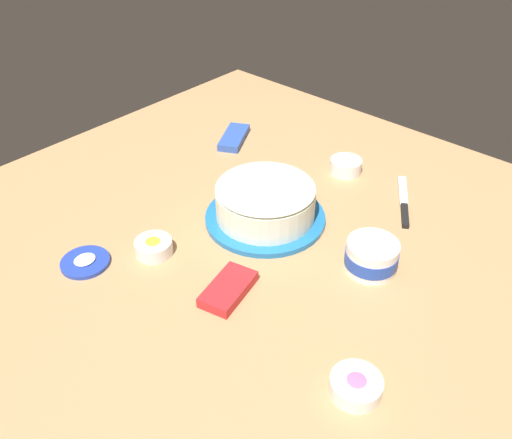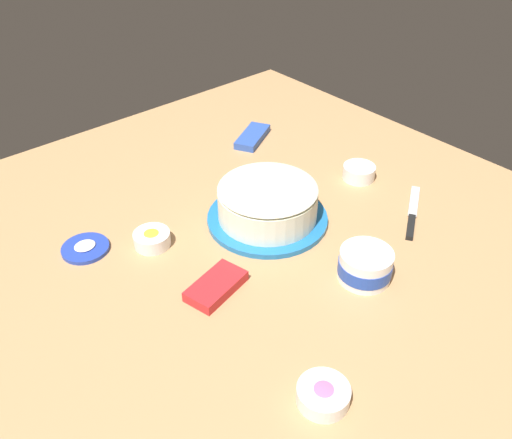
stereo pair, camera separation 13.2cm
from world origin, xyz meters
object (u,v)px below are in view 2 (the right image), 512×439
at_px(frosted_cake, 268,204).
at_px(sprinkle_bowl_pink, 323,394).
at_px(sprinkle_bowl_yellow, 152,238).
at_px(sprinkle_bowl_rainbow, 359,172).
at_px(frosting_tub, 365,265).
at_px(frosting_tub_lid, 85,248).
at_px(candy_box_lower, 252,137).
at_px(spreading_knife, 412,216).
at_px(candy_box_upper, 216,286).

xyz_separation_m(frosted_cake, sprinkle_bowl_pink, (-0.28, -0.46, -0.03)).
bearing_deg(sprinkle_bowl_yellow, sprinkle_bowl_rainbow, -12.06).
bearing_deg(sprinkle_bowl_pink, frosting_tub, 27.85).
distance_m(frosting_tub_lid, candy_box_lower, 0.67).
bearing_deg(sprinkle_bowl_pink, sprinkle_bowl_rainbow, 35.65).
distance_m(sprinkle_bowl_rainbow, candy_box_lower, 0.38).
distance_m(frosted_cake, sprinkle_bowl_rainbow, 0.33).
distance_m(frosting_tub, sprinkle_bowl_yellow, 0.50).
bearing_deg(sprinkle_bowl_yellow, candy_box_lower, 24.64).
bearing_deg(frosted_cake, sprinkle_bowl_pink, -121.58).
xyz_separation_m(sprinkle_bowl_pink, sprinkle_bowl_rainbow, (0.61, 0.44, 0.00)).
height_order(frosted_cake, sprinkle_bowl_pink, frosted_cake).
relative_size(spreading_knife, sprinkle_bowl_rainbow, 2.34).
xyz_separation_m(frosted_cake, spreading_knife, (0.29, -0.23, -0.05)).
relative_size(frosted_cake, candy_box_lower, 1.93).
bearing_deg(sprinkle_bowl_yellow, frosted_cake, -21.85).
bearing_deg(sprinkle_bowl_rainbow, sprinkle_bowl_yellow, 167.94).
bearing_deg(frosting_tub, candy_box_lower, 70.34).
xyz_separation_m(spreading_knife, candy_box_lower, (-0.04, 0.58, 0.00)).
height_order(frosting_tub_lid, sprinkle_bowl_rainbow, sprinkle_bowl_rainbow).
relative_size(frosting_tub_lid, sprinkle_bowl_rainbow, 1.24).
bearing_deg(frosting_tub_lid, sprinkle_bowl_yellow, -33.73).
bearing_deg(sprinkle_bowl_yellow, candy_box_upper, -85.05).
xyz_separation_m(frosting_tub, spreading_knife, (0.27, 0.06, -0.03)).
bearing_deg(frosting_tub_lid, candy_box_upper, -64.22).
height_order(sprinkle_bowl_pink, candy_box_lower, sprinkle_bowl_pink).
height_order(sprinkle_bowl_yellow, candy_box_upper, sprinkle_bowl_yellow).
distance_m(frosted_cake, frosting_tub, 0.30).
distance_m(frosted_cake, spreading_knife, 0.37).
height_order(sprinkle_bowl_yellow, candy_box_lower, sprinkle_bowl_yellow).
height_order(sprinkle_bowl_rainbow, candy_box_upper, sprinkle_bowl_rainbow).
height_order(spreading_knife, sprinkle_bowl_pink, sprinkle_bowl_pink).
relative_size(spreading_knife, sprinkle_bowl_pink, 2.23).
distance_m(frosted_cake, candy_box_upper, 0.28).
bearing_deg(spreading_knife, candy_box_upper, 167.44).
bearing_deg(spreading_knife, candy_box_lower, 93.46).
relative_size(sprinkle_bowl_rainbow, sprinkle_bowl_yellow, 1.03).
distance_m(frosted_cake, sprinkle_bowl_pink, 0.54).
bearing_deg(spreading_knife, frosting_tub, -166.69).
xyz_separation_m(frosting_tub_lid, spreading_knife, (0.69, -0.43, -0.00)).
distance_m(sprinkle_bowl_pink, sprinkle_bowl_yellow, 0.56).
distance_m(frosting_tub_lid, sprinkle_bowl_rainbow, 0.76).
xyz_separation_m(sprinkle_bowl_rainbow, candy_box_lower, (-0.08, 0.37, -0.01)).
height_order(frosting_tub, spreading_knife, frosting_tub).
bearing_deg(frosting_tub_lid, candy_box_lower, 13.13).
bearing_deg(frosted_cake, sprinkle_bowl_yellow, 158.15).
bearing_deg(frosting_tub_lid, sprinkle_bowl_pink, -79.41).
xyz_separation_m(frosting_tub_lid, candy_box_lower, (0.65, 0.15, 0.00)).
bearing_deg(frosting_tub, sprinkle_bowl_pink, -152.15).
bearing_deg(frosting_tub_lid, frosting_tub, -49.45).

